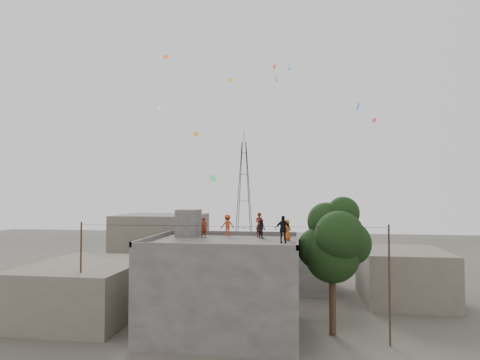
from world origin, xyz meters
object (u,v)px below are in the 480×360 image
Objects in this scene: person_red_adult at (259,225)px; person_dark_adult at (283,229)px; stair_head_box at (188,223)px; transmission_tower at (244,195)px; tree at (334,242)px.

person_dark_adult is (1.84, -3.31, -0.03)m from person_red_adult.
stair_head_box is at bearing 20.72° from person_red_adult.
stair_head_box is 1.10× the size of person_red_adult.
person_dark_adult is (7.99, -40.53, -2.08)m from transmission_tower.
stair_head_box is 1.13× the size of person_dark_adult.
tree is 3.67m from person_dark_adult.
tree is at bearing 8.57° from person_dark_adult.
transmission_tower is (-11.37, 39.40, 2.97)m from tree.
tree is 5.73m from person_red_adult.
stair_head_box is 37.46m from transmission_tower.
person_dark_adult is (7.19, -3.13, -0.12)m from stair_head_box.
person_red_adult is at bearing -80.61° from transmission_tower.
tree is 5.00× the size of person_red_adult.
tree reaches higher than person_dark_adult.
tree is 41.12m from transmission_tower.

